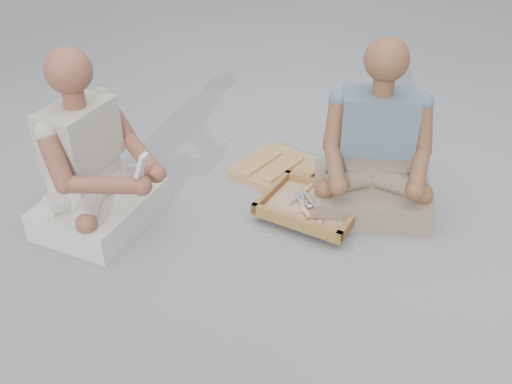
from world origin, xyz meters
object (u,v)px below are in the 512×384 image
at_px(carved_panel, 296,176).
at_px(craftsman, 93,169).
at_px(tool_tray, 311,206).
at_px(companion, 375,157).

distance_m(carved_panel, craftsman, 1.10).
distance_m(tool_tray, craftsman, 1.07).
distance_m(tool_tray, companion, 0.39).
distance_m(carved_panel, tool_tray, 0.36).
bearing_deg(craftsman, tool_tray, 115.77).
relative_size(craftsman, companion, 1.00).
relative_size(carved_panel, companion, 0.73).
bearing_deg(carved_panel, craftsman, -133.83).
distance_m(carved_panel, companion, 0.52).
bearing_deg(tool_tray, companion, 41.99).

